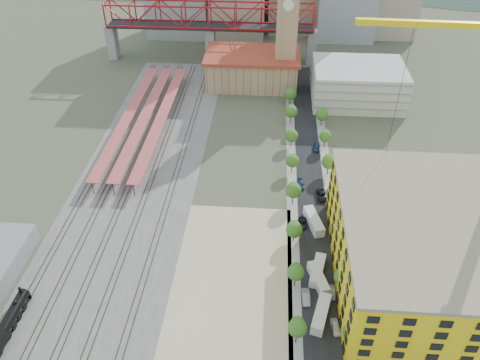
# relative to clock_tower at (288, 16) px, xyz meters

# --- Properties ---
(ground) EXTENTS (400.00, 400.00, 0.00)m
(ground) POSITION_rel_clock_tower_xyz_m (-8.00, -79.99, -28.70)
(ground) COLOR #474C38
(ground) RESTS_ON ground
(ballast_strip) EXTENTS (36.00, 165.00, 0.06)m
(ballast_strip) POSITION_rel_clock_tower_xyz_m (-44.00, -62.49, -28.67)
(ballast_strip) COLOR #605E59
(ballast_strip) RESTS_ON ground
(dirt_lot) EXTENTS (28.00, 67.00, 0.06)m
(dirt_lot) POSITION_rel_clock_tower_xyz_m (-12.00, -111.49, -28.67)
(dirt_lot) COLOR tan
(dirt_lot) RESTS_ON ground
(street_asphalt) EXTENTS (12.00, 170.00, 0.06)m
(street_asphalt) POSITION_rel_clock_tower_xyz_m (8.00, -64.99, -28.67)
(street_asphalt) COLOR black
(street_asphalt) RESTS_ON ground
(sidewalk_west) EXTENTS (3.00, 170.00, 0.04)m
(sidewalk_west) POSITION_rel_clock_tower_xyz_m (2.50, -64.99, -28.68)
(sidewalk_west) COLOR gray
(sidewalk_west) RESTS_ON ground
(sidewalk_east) EXTENTS (3.00, 170.00, 0.04)m
(sidewalk_east) POSITION_rel_clock_tower_xyz_m (13.50, -64.99, -28.68)
(sidewalk_east) COLOR gray
(sidewalk_east) RESTS_ON ground
(construction_pad) EXTENTS (50.00, 90.00, 0.06)m
(construction_pad) POSITION_rel_clock_tower_xyz_m (37.00, -99.99, -28.67)
(construction_pad) COLOR gray
(construction_pad) RESTS_ON ground
(rail_tracks) EXTENTS (26.56, 160.00, 0.18)m
(rail_tracks) POSITION_rel_clock_tower_xyz_m (-45.80, -62.49, -28.55)
(rail_tracks) COLOR #382B23
(rail_tracks) RESTS_ON ground
(platform_canopies) EXTENTS (16.00, 80.00, 4.12)m
(platform_canopies) POSITION_rel_clock_tower_xyz_m (-49.00, -34.99, -24.70)
(platform_canopies) COLOR #C34B50
(platform_canopies) RESTS_ON ground
(station_hall) EXTENTS (38.00, 24.00, 13.10)m
(station_hall) POSITION_rel_clock_tower_xyz_m (-13.00, 2.01, -22.03)
(station_hall) COLOR tan
(station_hall) RESTS_ON ground
(clock_tower) EXTENTS (12.00, 12.00, 52.00)m
(clock_tower) POSITION_rel_clock_tower_xyz_m (0.00, 0.00, 0.00)
(clock_tower) COLOR tan
(clock_tower) RESTS_ON ground
(parking_garage) EXTENTS (34.00, 26.00, 14.00)m
(parking_garage) POSITION_rel_clock_tower_xyz_m (28.00, -9.99, -21.70)
(parking_garage) COLOR silver
(parking_garage) RESTS_ON ground
(truss_bridge) EXTENTS (94.00, 9.60, 25.60)m
(truss_bridge) POSITION_rel_clock_tower_xyz_m (-33.00, 25.01, -9.83)
(truss_bridge) COLOR gray
(truss_bridge) RESTS_ON ground
(construction_building) EXTENTS (44.60, 50.60, 18.80)m
(construction_building) POSITION_rel_clock_tower_xyz_m (34.00, -99.99, -19.29)
(construction_building) COLOR yellow
(construction_building) RESTS_ON ground
(street_trees) EXTENTS (15.40, 124.40, 8.00)m
(street_trees) POSITION_rel_clock_tower_xyz_m (8.00, -74.99, -28.70)
(street_trees) COLOR #2C621D
(street_trees) RESTS_ON ground
(distant_hills) EXTENTS (647.00, 264.00, 227.00)m
(distant_hills) POSITION_rel_clock_tower_xyz_m (37.28, 180.01, -108.23)
(distant_hills) COLOR #4C6B59
(distant_hills) RESTS_ON ground
(locomotive) EXTENTS (2.75, 21.19, 5.30)m
(locomotive) POSITION_rel_clock_tower_xyz_m (-58.00, -122.33, -26.72)
(locomotive) COLOR black
(locomotive) RESTS_ON ground
(site_trailer_a) EXTENTS (5.13, 10.25, 2.71)m
(site_trailer_a) POSITION_rel_clock_tower_xyz_m (8.00, -113.57, -27.34)
(site_trailer_a) COLOR silver
(site_trailer_a) RESTS_ON ground
(site_trailer_b) EXTENTS (4.92, 9.45, 2.50)m
(site_trailer_b) POSITION_rel_clock_tower_xyz_m (8.00, -103.54, -27.45)
(site_trailer_b) COLOR silver
(site_trailer_b) RESTS_ON ground
(site_trailer_c) EXTENTS (4.58, 9.79, 2.59)m
(site_trailer_c) POSITION_rel_clock_tower_xyz_m (8.00, -101.07, -27.40)
(site_trailer_c) COLOR silver
(site_trailer_c) RESTS_ON ground
(site_trailer_d) EXTENTS (5.39, 10.52, 2.79)m
(site_trailer_d) POSITION_rel_clock_tower_xyz_m (8.00, -83.74, -27.30)
(site_trailer_d) COLOR silver
(site_trailer_d) RESTS_ON ground
(car_1) EXTENTS (1.90, 4.85, 1.57)m
(car_1) POSITION_rel_clock_tower_xyz_m (5.00, -108.84, -27.91)
(car_1) COLOR #949599
(car_1) RESTS_ON ground
(car_2) EXTENTS (2.21, 4.70, 1.30)m
(car_2) POSITION_rel_clock_tower_xyz_m (5.00, -83.98, -28.05)
(car_2) COLOR black
(car_2) RESTS_ON ground
(car_3) EXTENTS (2.38, 5.00, 1.41)m
(car_3) POSITION_rel_clock_tower_xyz_m (5.00, -66.99, -27.99)
(car_3) COLOR navy
(car_3) RESTS_ON ground
(car_4) EXTENTS (2.48, 4.64, 1.50)m
(car_4) POSITION_rel_clock_tower_xyz_m (11.00, -116.35, -27.95)
(car_4) COLOR silver
(car_4) RESTS_ON ground
(car_5) EXTENTS (1.62, 4.15, 1.35)m
(car_5) POSITION_rel_clock_tower_xyz_m (11.00, -106.93, -28.02)
(car_5) COLOR gray
(car_5) RESTS_ON ground
(car_6) EXTENTS (2.88, 5.78, 1.57)m
(car_6) POSITION_rel_clock_tower_xyz_m (11.00, -71.82, -27.91)
(car_6) COLOR black
(car_6) RESTS_ON ground
(car_7) EXTENTS (2.49, 5.24, 1.48)m
(car_7) POSITION_rel_clock_tower_xyz_m (11.00, -46.35, -27.96)
(car_7) COLOR navy
(car_7) RESTS_ON ground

